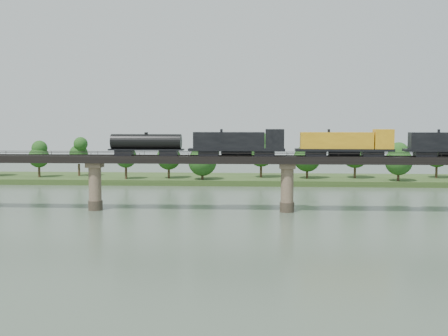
{
  "coord_description": "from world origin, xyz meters",
  "views": [
    {
      "loc": [
        -6.08,
        -84.59,
        19.0
      ],
      "look_at": [
        -12.97,
        30.0,
        9.0
      ],
      "focal_mm": 45.0,
      "sensor_mm": 36.0,
      "label": 1
    }
  ],
  "objects": [
    {
      "name": "ground",
      "position": [
        0.0,
        0.0,
        0.0
      ],
      "size": [
        400.0,
        400.0,
        0.0
      ],
      "primitive_type": "plane",
      "color": "#3B4B3B",
      "rests_on": "ground"
    },
    {
      "name": "far_bank",
      "position": [
        0.0,
        85.0,
        0.8
      ],
      "size": [
        300.0,
        24.0,
        1.6
      ],
      "primitive_type": "cube",
      "color": "#2C451B",
      "rests_on": "ground"
    },
    {
      "name": "bridge",
      "position": [
        0.0,
        30.0,
        5.46
      ],
      "size": [
        236.0,
        30.0,
        11.5
      ],
      "color": "#473A2D",
      "rests_on": "ground"
    },
    {
      "name": "bridge_superstructure",
      "position": [
        0.0,
        30.0,
        11.79
      ],
      "size": [
        220.0,
        4.9,
        0.75
      ],
      "color": "black",
      "rests_on": "bridge"
    },
    {
      "name": "far_treeline",
      "position": [
        -8.21,
        80.52,
        8.83
      ],
      "size": [
        289.06,
        17.54,
        13.6
      ],
      "color": "#382619",
      "rests_on": "far_bank"
    },
    {
      "name": "freight_train",
      "position": [
        4.31,
        30.0,
        14.13
      ],
      "size": [
        79.88,
        3.11,
        5.5
      ],
      "color": "black",
      "rests_on": "bridge"
    }
  ]
}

